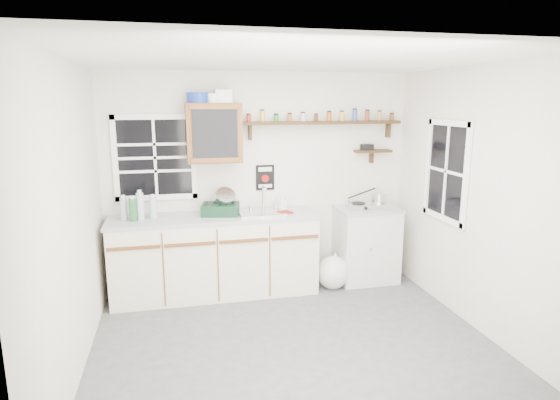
{
  "coord_description": "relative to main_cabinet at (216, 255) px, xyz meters",
  "views": [
    {
      "loc": [
        -0.99,
        -3.79,
        2.17
      ],
      "look_at": [
        -0.0,
        0.55,
        1.23
      ],
      "focal_mm": 30.0,
      "sensor_mm": 36.0,
      "label": 1
    }
  ],
  "objects": [
    {
      "name": "secondary_shelf",
      "position": [
        1.94,
        0.22,
        1.12
      ],
      "size": [
        0.45,
        0.16,
        0.24
      ],
      "color": "black",
      "rests_on": "wall_back"
    },
    {
      "name": "warning_sign",
      "position": [
        0.63,
        0.29,
        0.82
      ],
      "size": [
        0.22,
        0.02,
        0.3
      ],
      "color": "black",
      "rests_on": "wall_back"
    },
    {
      "name": "spice_shelf",
      "position": [
        1.32,
        0.21,
        1.47
      ],
      "size": [
        1.91,
        0.18,
        0.35
      ],
      "color": "black",
      "rests_on": "wall_back"
    },
    {
      "name": "rag",
      "position": [
        0.79,
        -0.08,
        0.47
      ],
      "size": [
        0.19,
        0.18,
        0.02
      ],
      "primitive_type": "cube",
      "rotation": [
        0.0,
        0.0,
        0.42
      ],
      "color": "maroon",
      "rests_on": "main_cabinet"
    },
    {
      "name": "sink",
      "position": [
        0.54,
        0.01,
        0.47
      ],
      "size": [
        0.52,
        0.44,
        0.29
      ],
      "color": "silver",
      "rests_on": "main_cabinet"
    },
    {
      "name": "main_cabinet",
      "position": [
        0.0,
        0.0,
        0.0
      ],
      "size": [
        2.31,
        0.63,
        0.92
      ],
      "color": "beige",
      "rests_on": "floor"
    },
    {
      "name": "room",
      "position": [
        0.58,
        -1.3,
        0.79
      ],
      "size": [
        3.64,
        3.24,
        2.54
      ],
      "color": "#49494B",
      "rests_on": "ground"
    },
    {
      "name": "trash_bag",
      "position": [
        1.36,
        -0.15,
        -0.27
      ],
      "size": [
        0.4,
        0.36,
        0.46
      ],
      "color": "silver",
      "rests_on": "floor"
    },
    {
      "name": "window_back",
      "position": [
        -0.62,
        0.29,
        1.09
      ],
      "size": [
        0.93,
        0.03,
        0.98
      ],
      "color": "black",
      "rests_on": "wall_back"
    },
    {
      "name": "water_bottles",
      "position": [
        -0.81,
        -0.0,
        0.59
      ],
      "size": [
        0.38,
        0.16,
        0.33
      ],
      "color": "#AABBC7",
      "rests_on": "main_cabinet"
    },
    {
      "name": "hotplate",
      "position": [
        1.84,
        0.01,
        0.48
      ],
      "size": [
        0.54,
        0.33,
        0.07
      ],
      "rotation": [
        0.0,
        0.0,
        -0.12
      ],
      "color": "silver",
      "rests_on": "right_cabinet"
    },
    {
      "name": "saucepan",
      "position": [
        1.96,
        0.01,
        0.57
      ],
      "size": [
        0.4,
        0.32,
        0.19
      ],
      "rotation": [
        0.0,
        0.0,
        -0.84
      ],
      "color": "silver",
      "rests_on": "hotplate"
    },
    {
      "name": "upper_cabinet_clutter",
      "position": [
        -0.02,
        0.14,
        1.75
      ],
      "size": [
        0.49,
        0.24,
        0.14
      ],
      "color": "#173499",
      "rests_on": "upper_cabinet"
    },
    {
      "name": "window_right",
      "position": [
        2.37,
        -0.75,
        0.99
      ],
      "size": [
        0.03,
        0.78,
        1.08
      ],
      "color": "black",
      "rests_on": "wall_back"
    },
    {
      "name": "dish_rack",
      "position": [
        0.09,
        0.04,
        0.56
      ],
      "size": [
        0.46,
        0.38,
        0.31
      ],
      "rotation": [
        0.0,
        0.0,
        -0.2
      ],
      "color": "#10311C",
      "rests_on": "main_cabinet"
    },
    {
      "name": "upper_cabinet",
      "position": [
        0.03,
        0.14,
        1.36
      ],
      "size": [
        0.6,
        0.32,
        0.65
      ],
      "color": "brown",
      "rests_on": "wall_back"
    },
    {
      "name": "right_cabinet",
      "position": [
        1.83,
        0.03,
        -0.01
      ],
      "size": [
        0.73,
        0.57,
        0.91
      ],
      "color": "beige",
      "rests_on": "floor"
    },
    {
      "name": "soap_bottle",
      "position": [
        0.8,
        0.12,
        0.55
      ],
      "size": [
        0.11,
        0.11,
        0.18
      ],
      "primitive_type": "imported",
      "rotation": [
        0.0,
        0.0,
        0.34
      ],
      "color": "silver",
      "rests_on": "main_cabinet"
    }
  ]
}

